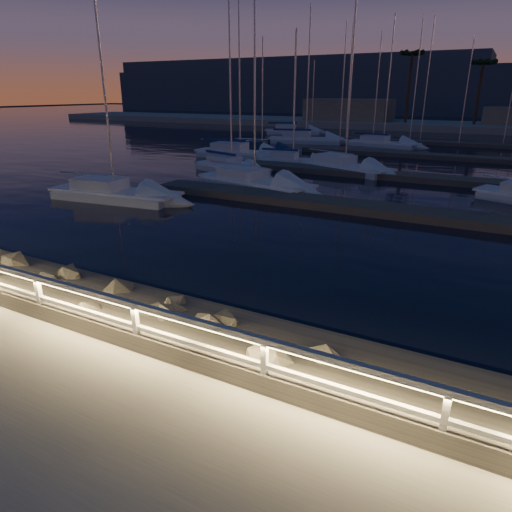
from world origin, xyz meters
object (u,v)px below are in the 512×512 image
(sailboat_j, at_px, (343,166))
(sailboat_k, at_px, (381,143))
(sailboat_c, at_px, (252,181))
(sailboat_i, at_px, (261,148))
(sailboat_f, at_px, (238,152))
(sailboat_e, at_px, (291,160))
(sailboat_a, at_px, (230,166))
(sailboat_n, at_px, (304,139))
(sailboat_m, at_px, (292,131))
(guard_rail, at_px, (97,304))
(sailboat_b, at_px, (112,192))

(sailboat_j, xyz_separation_m, sailboat_k, (-1.60, 18.05, -0.02))
(sailboat_c, height_order, sailboat_i, sailboat_c)
(sailboat_f, height_order, sailboat_j, sailboat_f)
(sailboat_c, bearing_deg, sailboat_e, 112.95)
(sailboat_c, distance_m, sailboat_k, 26.67)
(sailboat_k, bearing_deg, sailboat_a, -94.67)
(sailboat_a, bearing_deg, sailboat_f, 135.59)
(sailboat_f, bearing_deg, sailboat_a, -67.70)
(sailboat_a, distance_m, sailboat_n, 21.75)
(sailboat_m, bearing_deg, sailboat_k, -54.28)
(sailboat_a, relative_size, sailboat_n, 0.79)
(guard_rail, height_order, sailboat_m, sailboat_m)
(guard_rail, height_order, sailboat_e, sailboat_e)
(guard_rail, distance_m, sailboat_m, 58.50)
(sailboat_e, bearing_deg, sailboat_k, 71.98)
(sailboat_k, height_order, sailboat_n, sailboat_n)
(sailboat_n, bearing_deg, sailboat_c, -88.74)
(guard_rail, bearing_deg, sailboat_c, 109.19)
(sailboat_m, bearing_deg, sailboat_f, -98.61)
(sailboat_f, bearing_deg, sailboat_n, 83.77)
(guard_rail, distance_m, sailboat_e, 29.76)
(guard_rail, distance_m, sailboat_j, 27.48)
(sailboat_b, bearing_deg, sailboat_k, 71.45)
(sailboat_m, height_order, sailboat_n, sailboat_n)
(sailboat_m, distance_m, sailboat_n, 12.20)
(sailboat_i, height_order, sailboat_m, sailboat_m)
(sailboat_k, height_order, sailboat_m, sailboat_m)
(sailboat_a, bearing_deg, sailboat_e, 85.70)
(sailboat_c, bearing_deg, sailboat_j, 83.02)
(sailboat_e, distance_m, sailboat_m, 28.89)
(sailboat_k, bearing_deg, guard_rail, -74.03)
(sailboat_k, bearing_deg, sailboat_e, -91.40)
(sailboat_i, relative_size, sailboat_j, 0.80)
(sailboat_j, relative_size, sailboat_n, 0.90)
(sailboat_b, bearing_deg, sailboat_m, 93.87)
(sailboat_j, distance_m, sailboat_n, 20.13)
(sailboat_f, distance_m, sailboat_j, 11.34)
(sailboat_i, bearing_deg, sailboat_m, 99.51)
(sailboat_b, height_order, sailboat_j, sailboat_j)
(sailboat_j, height_order, sailboat_n, sailboat_n)
(sailboat_a, height_order, sailboat_j, sailboat_j)
(sailboat_e, distance_m, sailboat_j, 5.04)
(sailboat_k, bearing_deg, sailboat_i, -122.68)
(sailboat_f, relative_size, sailboat_i, 1.36)
(sailboat_c, xyz_separation_m, sailboat_j, (3.06, 8.58, 0.01))
(sailboat_b, relative_size, sailboat_i, 1.22)
(guard_rail, bearing_deg, sailboat_b, 134.33)
(sailboat_k, bearing_deg, sailboat_c, -83.51)
(sailboat_f, xyz_separation_m, sailboat_j, (10.93, -3.01, -0.03))
(sailboat_f, height_order, sailboat_m, sailboat_f)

